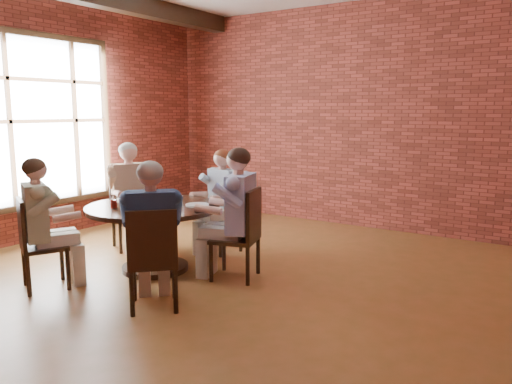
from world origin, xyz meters
The scene contains 28 objects.
floor centered at (0.00, 0.00, 0.00)m, with size 7.00×7.00×0.00m, color #975B2E.
wall_back centered at (0.00, 3.50, 1.70)m, with size 7.00×7.00×0.00m, color #93372A.
wall_left centered at (-3.25, 0.00, 1.70)m, with size 7.00×7.00×0.00m, color #93372A.
window centered at (-3.18, 0.40, 1.65)m, with size 0.10×2.16×2.36m.
dining_table centered at (-0.90, 0.16, 0.53)m, with size 1.48×1.48×0.75m.
chair_a centered at (0.11, 0.47, 0.53)m, with size 0.58×0.58×0.98m.
diner_a centered at (0.02, 0.44, 0.70)m, with size 0.57×0.70×1.41m, color #3B499A, non-canonical shape.
chair_b centered at (-0.71, 1.25, 0.50)m, with size 0.48×0.48×0.92m.
diner_b centered at (-0.73, 1.17, 0.65)m, with size 0.51×0.63×1.31m, color #8496A8, non-canonical shape.
chair_c centered at (-1.89, 0.70, 0.52)m, with size 0.61×0.61×0.96m.
diner_c centered at (-1.81, 0.66, 0.69)m, with size 0.56×0.68×1.38m, color brown, non-canonical shape.
chair_d centered at (-1.45, -0.95, 0.51)m, with size 0.57×0.57×0.94m.
diner_d centered at (-1.42, -0.87, 0.67)m, with size 0.53×0.65×1.33m, color tan, non-canonical shape.
chair_e centered at (-0.07, -0.70, 0.51)m, with size 0.62×0.62×0.95m.
diner_e centered at (-0.13, -0.63, 0.68)m, with size 0.54×0.67×1.35m, color navy, non-canonical shape.
plate_a centered at (-0.48, 0.41, 0.76)m, with size 0.26×0.26×0.01m, color white.
plate_b centered at (-1.08, 0.65, 0.76)m, with size 0.26×0.26×0.01m, color white.
plate_c centered at (-1.40, 0.17, 0.76)m, with size 0.26×0.26×0.01m, color white.
plate_d centered at (-0.67, -0.14, 0.76)m, with size 0.26×0.26×0.01m, color white.
glass_a centered at (-0.55, 0.21, 0.82)m, with size 0.07×0.07×0.14m, color white.
glass_b centered at (-0.79, 0.28, 0.82)m, with size 0.07×0.07×0.14m, color white.
glass_c centered at (-1.18, 0.43, 0.82)m, with size 0.07×0.07×0.14m, color white.
glass_d centered at (-0.98, 0.24, 0.82)m, with size 0.07×0.07×0.14m, color white.
glass_e centered at (-1.15, 0.05, 0.82)m, with size 0.07×0.07×0.14m, color white.
glass_f centered at (-1.14, -0.20, 0.82)m, with size 0.07×0.07×0.14m, color white.
glass_g centered at (-0.79, -0.05, 0.82)m, with size 0.07×0.07×0.14m, color white.
glass_h centered at (-0.50, 0.14, 0.82)m, with size 0.07×0.07×0.14m, color white.
smartphone centered at (-0.50, -0.17, 0.75)m, with size 0.08×0.15×0.01m, color black.
Camera 1 is at (3.05, -3.78, 1.79)m, focal length 35.00 mm.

